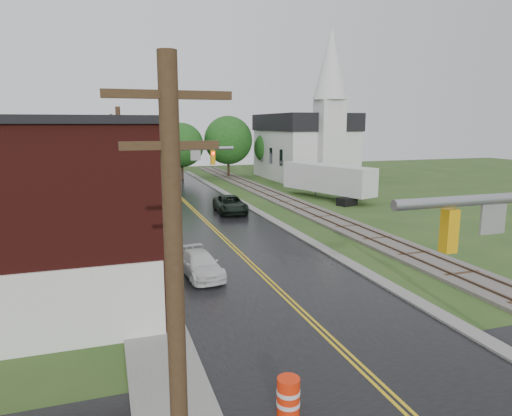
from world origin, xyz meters
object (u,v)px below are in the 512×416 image
church (307,139)px  semi_trailer (328,179)px  traffic_signal_far (166,166)px  construction_barrel (288,397)px  utility_pole_a (177,341)px  suv_dark (230,204)px  pickup_white (200,265)px  tree_left_c (35,162)px  utility_pole_b (121,179)px  tree_left_e (93,154)px  utility_pole_c (113,155)px

church → semi_trailer: size_ratio=1.72×
traffic_signal_far → construction_barrel: bearing=-89.5°
utility_pole_a → suv_dark: bearing=73.5°
suv_dark → semi_trailer: bearing=23.2°
traffic_signal_far → pickup_white: size_ratio=1.69×
tree_left_c → pickup_white: size_ratio=1.77×
utility_pole_a → tree_left_c: utility_pole_a is taller
utility_pole_b → semi_trailer: size_ratio=0.77×
semi_trailer → construction_barrel: 37.86m
utility_pole_a → suv_dark: (9.74, 33.00, -3.95)m
construction_barrel → utility_pole_a: bearing=-131.6°
church → utility_pole_b: church is taller
tree_left_e → suv_dark: tree_left_e is taller
utility_pole_a → utility_pole_b: size_ratio=1.00×
tree_left_e → semi_trailer: size_ratio=0.70×
utility_pole_c → utility_pole_a: bearing=-90.0°
church → traffic_signal_far: (-23.47, -26.74, -0.86)m
utility_pole_a → suv_dark: 34.63m
utility_pole_c → tree_left_e: (-2.05, 1.90, 0.09)m
tree_left_c → tree_left_e: (5.00, 6.00, 0.30)m
utility_pole_c → pickup_white: bearing=-82.6°
utility_pole_b → semi_trailer: (21.74, 15.17, -2.53)m
utility_pole_b → suv_dark: size_ratio=1.63×
traffic_signal_far → utility_pole_c: size_ratio=0.82×
utility_pole_a → utility_pole_c: bearing=90.0°
tree_left_e → pickup_white: size_ratio=1.88×
pickup_white → construction_barrel: 12.46m
suv_dark → construction_barrel: suv_dark is taller
utility_pole_c → tree_left_c: size_ratio=1.18×
utility_pole_c → suv_dark: (9.74, -11.00, -3.95)m
tree_left_e → pickup_white: 30.27m
traffic_signal_far → tree_left_c: (-10.38, 12.90, -0.46)m
tree_left_c → traffic_signal_far: bearing=-51.2°
tree_left_e → utility_pole_c: bearing=-42.8°
traffic_signal_far → utility_pole_b: (-3.33, -5.00, -0.25)m
utility_pole_a → tree_left_e: size_ratio=1.10×
pickup_white → construction_barrel: size_ratio=3.82×
church → traffic_signal_far: bearing=-131.3°
suv_dark → pickup_white: size_ratio=1.27×
utility_pole_b → construction_barrel: (3.55, -18.00, -4.15)m
church → utility_pole_c: size_ratio=2.22×
suv_dark → semi_trailer: size_ratio=0.47×
utility_pole_b → pickup_white: bearing=-57.0°
church → utility_pole_b: 41.55m
utility_pole_b → suv_dark: (9.74, 11.00, -3.95)m
traffic_signal_far → semi_trailer: bearing=28.9°
tree_left_c → suv_dark: tree_left_c is taller
construction_barrel → church: bearing=64.9°
traffic_signal_far → tree_left_e: (-5.38, 18.90, -0.16)m
utility_pole_a → utility_pole_b: 22.00m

